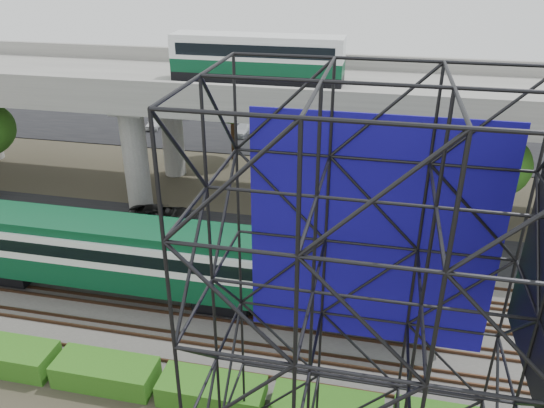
# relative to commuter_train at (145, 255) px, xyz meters

# --- Properties ---
(ground) EXTENTS (140.00, 140.00, 0.00)m
(ground) POSITION_rel_commuter_train_xyz_m (4.68, -2.00, -2.88)
(ground) COLOR #474233
(ground) RESTS_ON ground
(ballast_bed) EXTENTS (90.00, 12.00, 0.20)m
(ballast_bed) POSITION_rel_commuter_train_xyz_m (4.68, 0.00, -2.78)
(ballast_bed) COLOR slate
(ballast_bed) RESTS_ON ground
(service_road) EXTENTS (90.00, 5.00, 0.08)m
(service_road) POSITION_rel_commuter_train_xyz_m (4.68, 8.50, -2.84)
(service_road) COLOR black
(service_road) RESTS_ON ground
(parking_lot) EXTENTS (90.00, 18.00, 0.08)m
(parking_lot) POSITION_rel_commuter_train_xyz_m (4.68, 32.00, -2.84)
(parking_lot) COLOR black
(parking_lot) RESTS_ON ground
(harbor_water) EXTENTS (140.00, 40.00, 0.03)m
(harbor_water) POSITION_rel_commuter_train_xyz_m (4.68, 54.00, -2.87)
(harbor_water) COLOR slate
(harbor_water) RESTS_ON ground
(rail_tracks) EXTENTS (90.00, 9.52, 0.16)m
(rail_tracks) POSITION_rel_commuter_train_xyz_m (4.68, -0.00, -2.60)
(rail_tracks) COLOR #472D1E
(rail_tracks) RESTS_ON ballast_bed
(commuter_train) EXTENTS (29.30, 3.06, 4.30)m
(commuter_train) POSITION_rel_commuter_train_xyz_m (0.00, 0.00, 0.00)
(commuter_train) COLOR black
(commuter_train) RESTS_ON rail_tracks
(overpass) EXTENTS (80.00, 12.00, 12.40)m
(overpass) POSITION_rel_commuter_train_xyz_m (4.56, 14.00, 5.33)
(overpass) COLOR #9E9B93
(overpass) RESTS_ON ground
(scaffold_tower) EXTENTS (9.36, 6.36, 15.00)m
(scaffold_tower) POSITION_rel_commuter_train_xyz_m (11.84, -9.98, 4.59)
(scaffold_tower) COLOR black
(scaffold_tower) RESTS_ON ground
(hedge_strip) EXTENTS (34.60, 1.80, 1.20)m
(hedge_strip) POSITION_rel_commuter_train_xyz_m (5.69, -6.30, -2.32)
(hedge_strip) COLOR #2B5A14
(hedge_strip) RESTS_ON ground
(trees) EXTENTS (40.94, 16.94, 7.69)m
(trees) POSITION_rel_commuter_train_xyz_m (0.02, 14.17, 2.69)
(trees) COLOR #382314
(trees) RESTS_ON ground
(suv) EXTENTS (5.07, 2.98, 1.32)m
(suv) POSITION_rel_commuter_train_xyz_m (-2.85, 8.39, -2.14)
(suv) COLOR black
(suv) RESTS_ON service_road
(parked_cars) EXTENTS (35.21, 9.13, 1.28)m
(parked_cars) POSITION_rel_commuter_train_xyz_m (5.41, 31.50, -2.23)
(parked_cars) COLOR white
(parked_cars) RESTS_ON parking_lot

